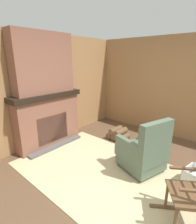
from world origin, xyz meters
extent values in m
plane|color=brown|center=(0.00, 0.00, 0.00)|extent=(14.00, 14.00, 0.00)
cube|color=#9E7247|center=(-2.38, 0.00, 1.23)|extent=(0.06, 5.29, 2.47)
cube|color=#9E7247|center=(0.00, 2.38, 1.23)|extent=(5.29, 0.06, 2.47)
cube|color=brown|center=(-2.16, 0.00, 0.55)|extent=(0.36, 1.49, 1.11)
cube|color=black|center=(-2.02, 0.00, 0.43)|extent=(0.08, 0.77, 0.62)
cube|color=#565451|center=(-1.90, 0.00, 0.03)|extent=(0.16, 1.34, 0.06)
cube|color=black|center=(-2.16, 0.00, 1.16)|extent=(0.46, 1.59, 0.11)
cube|color=brown|center=(-2.16, 0.00, 1.83)|extent=(0.32, 1.31, 1.23)
cube|color=#C6B789|center=(-0.47, -0.02, 0.01)|extent=(3.20, 1.98, 0.01)
cube|color=#516651|center=(-0.08, 0.50, 0.18)|extent=(0.82, 0.79, 0.24)
cube|color=#516651|center=(-0.08, 0.50, 0.33)|extent=(0.86, 0.83, 0.18)
cube|color=#516651|center=(0.19, 0.41, 0.71)|extent=(0.31, 0.66, 0.58)
cube|color=#516651|center=(-0.19, 0.24, 0.52)|extent=(0.63, 0.27, 0.20)
cube|color=#516651|center=(-0.02, 0.78, 0.52)|extent=(0.63, 0.27, 0.20)
cylinder|color=#332319|center=(-0.43, 0.33, 0.03)|extent=(0.06, 0.06, 0.06)
cylinder|color=#332319|center=(-0.27, 0.83, 0.03)|extent=(0.06, 0.06, 0.06)
cylinder|color=#332319|center=(0.11, 0.17, 0.03)|extent=(0.06, 0.06, 0.06)
cylinder|color=#332319|center=(0.26, 0.67, 0.03)|extent=(0.06, 0.06, 0.06)
cube|color=brown|center=(0.77, 0.02, 0.02)|extent=(0.69, 0.47, 0.04)
cylinder|color=brown|center=(0.81, -0.41, 0.23)|extent=(0.05, 0.05, 0.38)
cylinder|color=brown|center=(0.60, -0.09, 0.23)|extent=(0.05, 0.05, 0.38)
cube|color=brown|center=(0.87, -0.14, 0.43)|extent=(0.64, 0.63, 0.02)
cube|color=brown|center=(0.77, 0.02, 0.64)|extent=(0.38, 0.27, 0.02)
cylinder|color=brown|center=(-1.26, 1.28, 0.08)|extent=(0.18, 0.41, 0.15)
cylinder|color=brown|center=(-1.10, 1.27, 0.08)|extent=(0.18, 0.41, 0.15)
cylinder|color=brown|center=(-0.94, 1.26, 0.08)|extent=(0.18, 0.41, 0.15)
cylinder|color=brown|center=(-1.18, 1.28, 0.21)|extent=(0.18, 0.41, 0.15)
cylinder|color=brown|center=(-1.02, 1.27, 0.21)|extent=(0.18, 0.41, 0.15)
cube|color=white|center=(0.65, 0.65, 0.15)|extent=(0.08, 0.35, 0.31)
cube|color=white|center=(0.84, 0.44, 0.15)|extent=(0.46, 0.11, 0.31)
ellipsoid|color=#99B29E|center=(-2.20, -0.49, 1.26)|extent=(0.10, 0.10, 0.08)
cylinder|color=white|center=(-2.20, -0.49, 1.37)|extent=(0.05, 0.05, 0.15)
cube|color=brown|center=(-2.20, 0.11, 1.29)|extent=(0.17, 0.20, 0.16)
cube|color=silver|center=(-2.11, 0.11, 1.30)|extent=(0.01, 0.04, 0.02)
camera|label=1|loc=(1.14, -2.08, 1.92)|focal=28.00mm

